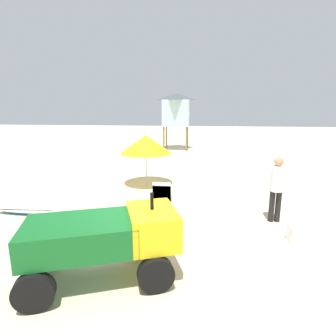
% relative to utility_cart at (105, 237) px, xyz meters
% --- Properties ---
extents(ground, '(80.00, 80.00, 0.00)m').
position_rel_utility_cart_xyz_m(ground, '(0.43, 0.95, -0.78)').
color(ground, beige).
extents(utility_cart, '(2.80, 2.03, 1.50)m').
position_rel_utility_cart_xyz_m(utility_cart, '(0.00, 0.00, 0.00)').
color(utility_cart, '#146023').
rests_on(utility_cart, ground).
extents(stacked_plastic_chairs, '(0.48, 0.48, 1.02)m').
position_rel_utility_cart_xyz_m(stacked_plastic_chairs, '(0.60, 2.79, -0.18)').
color(stacked_plastic_chairs, white).
rests_on(stacked_plastic_chairs, ground).
extents(surfboard_pile, '(2.42, 0.45, 0.24)m').
position_rel_utility_cart_xyz_m(surfboard_pile, '(-3.01, 2.58, -0.66)').
color(surfboard_pile, '#268CCC').
rests_on(surfboard_pile, ground).
extents(lifeguard_near_center, '(0.32, 0.32, 1.71)m').
position_rel_utility_cart_xyz_m(lifeguard_near_center, '(3.54, 2.85, 0.20)').
color(lifeguard_near_center, black).
rests_on(lifeguard_near_center, ground).
extents(lifeguard_tower, '(1.98, 1.98, 3.91)m').
position_rel_utility_cart_xyz_m(lifeguard_tower, '(-0.09, 15.21, 2.01)').
color(lifeguard_tower, olive).
rests_on(lifeguard_tower, ground).
extents(beach_umbrella_left, '(1.93, 1.93, 1.93)m').
position_rel_utility_cart_xyz_m(beach_umbrella_left, '(-0.43, 5.82, 0.80)').
color(beach_umbrella_left, beige).
rests_on(beach_umbrella_left, ground).
extents(cooler_box, '(0.53, 0.34, 0.38)m').
position_rel_utility_cart_xyz_m(cooler_box, '(3.82, 1.69, -0.59)').
color(cooler_box, white).
rests_on(cooler_box, ground).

